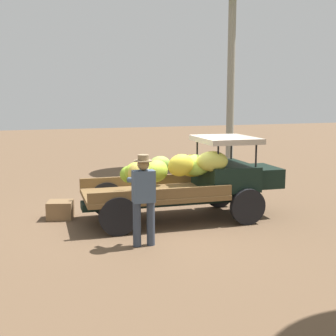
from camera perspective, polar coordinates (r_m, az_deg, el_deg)
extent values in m
plane|color=brown|center=(9.98, -0.45, -6.74)|extent=(60.00, 60.00, 0.00)
cube|color=black|center=(9.94, 0.56, -4.17)|extent=(4.02, 0.69, 0.16)
cylinder|color=black|center=(11.17, 6.52, -3.02)|extent=(0.79, 0.19, 0.78)
cylinder|color=black|center=(9.75, 10.15, -4.89)|extent=(0.79, 0.19, 0.78)
cylinder|color=black|center=(10.43, -7.86, -3.91)|extent=(0.79, 0.19, 0.78)
cylinder|color=black|center=(8.90, -6.35, -6.15)|extent=(0.79, 0.19, 0.78)
cube|color=brown|center=(9.78, -1.97, -3.31)|extent=(3.10, 1.91, 0.10)
cube|color=brown|center=(10.51, -3.05, -1.56)|extent=(3.00, 0.27, 0.22)
cube|color=brown|center=(8.99, -0.72, -3.37)|extent=(3.00, 0.27, 0.22)
cube|color=black|center=(10.26, 7.26, -0.95)|extent=(1.19, 1.59, 0.55)
cube|color=black|center=(10.66, 11.70, -0.99)|extent=(0.77, 1.11, 0.44)
cylinder|color=black|center=(10.95, 8.09, 2.57)|extent=(0.04, 0.04, 0.55)
cylinder|color=black|center=(9.79, 11.19, 1.72)|extent=(0.04, 0.04, 0.55)
cylinder|color=black|center=(10.62, 3.75, 2.44)|extent=(0.04, 0.04, 0.55)
cylinder|color=black|center=(9.42, 6.43, 1.56)|extent=(0.04, 0.04, 0.55)
cube|color=#B4A593|center=(10.15, 7.35, 3.64)|extent=(1.31, 1.59, 0.12)
ellipsoid|color=#A9D349|center=(9.63, 3.64, 0.37)|extent=(0.71, 0.68, 0.58)
ellipsoid|color=#A5CD38|center=(9.55, -3.75, -0.39)|extent=(0.68, 0.55, 0.53)
ellipsoid|color=yellow|center=(10.10, 3.14, 0.30)|extent=(0.78, 0.67, 0.55)
ellipsoid|color=gold|center=(9.34, 1.65, 0.35)|extent=(0.68, 0.57, 0.55)
ellipsoid|color=#A7C53A|center=(9.71, -1.54, -0.38)|extent=(0.75, 0.69, 0.52)
ellipsoid|color=gold|center=(9.03, -3.68, -0.78)|extent=(0.56, 0.60, 0.57)
ellipsoid|color=#8BBB2F|center=(9.71, -4.89, -0.82)|extent=(0.60, 0.60, 0.38)
ellipsoid|color=#BFBD4A|center=(9.52, 5.67, 0.85)|extent=(0.79, 0.67, 0.52)
ellipsoid|color=#85AC42|center=(10.34, -1.06, 0.42)|extent=(0.56, 0.43, 0.45)
cylinder|color=#343D4D|center=(8.23, -3.99, -7.22)|extent=(0.15, 0.15, 0.83)
cylinder|color=#343D4D|center=(8.29, -2.22, -7.09)|extent=(0.15, 0.15, 0.83)
cube|color=#45576E|center=(8.09, -3.14, -2.36)|extent=(0.41, 0.26, 0.58)
cylinder|color=#45576E|center=(8.15, -4.00, -1.66)|extent=(0.31, 0.39, 0.10)
cylinder|color=#45576E|center=(8.19, -2.63, -1.59)|extent=(0.34, 0.36, 0.10)
sphere|color=olive|center=(8.02, -3.17, 0.46)|extent=(0.22, 0.22, 0.22)
cylinder|color=#8A7351|center=(8.01, -3.17, 0.93)|extent=(0.34, 0.34, 0.02)
cylinder|color=#8A7351|center=(8.00, -3.18, 1.35)|extent=(0.20, 0.20, 0.10)
cube|color=brown|center=(10.39, -13.59, -5.22)|extent=(0.67, 0.63, 0.40)
cylinder|color=gray|center=(17.66, 8.05, 11.59)|extent=(0.29, 0.29, 7.05)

